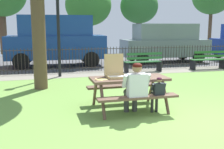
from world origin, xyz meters
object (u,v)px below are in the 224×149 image
(pizza_box_open, at_px, (116,72))
(far_tree_center, at_px, (88,5))
(picnic_table_foreground, at_px, (129,85))
(adult_at_table, at_px, (136,87))
(child_at_table, at_px, (158,92))
(parked_car_center, at_px, (56,39))
(pizza_slice_on_table, at_px, (100,79))
(park_bench_right, at_px, (208,60))
(park_bench_center, at_px, (143,62))
(parked_car_right, at_px, (165,42))
(far_tree_midright, at_px, (139,7))
(lamp_post_walkway, at_px, (58,16))

(pizza_box_open, distance_m, far_tree_center, 15.02)
(picnic_table_foreground, height_order, adult_at_table, adult_at_table)
(child_at_table, xyz_separation_m, parked_car_center, (-1.68, 8.36, 0.79))
(pizza_slice_on_table, bearing_deg, far_tree_center, 80.98)
(pizza_slice_on_table, relative_size, adult_at_table, 0.24)
(parked_car_center, bearing_deg, pizza_slice_on_table, -86.54)
(picnic_table_foreground, relative_size, park_bench_right, 1.12)
(pizza_box_open, bearing_deg, parked_car_center, 96.66)
(child_at_table, xyz_separation_m, park_bench_center, (1.79, 5.50, -0.10))
(park_bench_right, xyz_separation_m, parked_car_right, (-0.84, 2.86, 0.68))
(park_bench_right, height_order, far_tree_midright, far_tree_midright)
(parked_car_right, distance_m, far_tree_center, 7.94)
(picnic_table_foreground, xyz_separation_m, park_bench_center, (2.28, 4.98, -0.18))
(park_bench_center, height_order, lamp_post_walkway, lamp_post_walkway)
(picnic_table_foreground, bearing_deg, far_tree_center, 83.63)
(picnic_table_foreground, distance_m, adult_at_table, 0.51)
(adult_at_table, distance_m, park_bench_center, 5.95)
(park_bench_right, relative_size, parked_car_right, 0.34)
(picnic_table_foreground, distance_m, parked_car_right, 9.10)
(park_bench_right, xyz_separation_m, lamp_post_walkway, (-6.72, -0.17, 1.91))
(adult_at_table, distance_m, park_bench_right, 7.74)
(parked_car_center, bearing_deg, far_tree_midright, 45.52)
(pizza_box_open, bearing_deg, far_tree_center, 82.45)
(picnic_table_foreground, bearing_deg, pizza_slice_on_table, -173.44)
(park_bench_right, xyz_separation_m, far_tree_center, (-3.79, 9.84, 3.06))
(adult_at_table, distance_m, lamp_post_walkway, 5.70)
(picnic_table_foreground, bearing_deg, park_bench_center, 65.44)
(park_bench_center, height_order, park_bench_right, same)
(park_bench_right, distance_m, far_tree_center, 10.98)
(child_at_table, bearing_deg, pizza_box_open, 139.11)
(child_at_table, bearing_deg, adult_at_table, 177.23)
(picnic_table_foreground, xyz_separation_m, lamp_post_walkway, (-1.27, 4.81, 1.73))
(pizza_box_open, xyz_separation_m, lamp_post_walkway, (-0.98, 4.66, 1.43))
(park_bench_right, distance_m, far_tree_midright, 10.29)
(park_bench_center, bearing_deg, adult_at_table, -112.75)
(pizza_box_open, distance_m, far_tree_midright, 16.03)
(park_bench_center, xyz_separation_m, far_tree_center, (-0.62, 9.84, 3.06))
(pizza_slice_on_table, bearing_deg, parked_car_right, 56.13)
(parked_car_right, bearing_deg, child_at_table, -116.20)
(far_tree_midright, bearing_deg, pizza_box_open, -112.10)
(child_at_table, xyz_separation_m, park_bench_right, (4.96, 5.50, -0.10))
(adult_at_table, xyz_separation_m, lamp_post_walkway, (-1.25, 5.31, 1.67))
(adult_at_table, xyz_separation_m, parked_car_center, (-1.17, 8.34, 0.65))
(far_tree_midright, bearing_deg, child_at_table, -108.64)
(child_at_table, relative_size, parked_car_center, 0.18)
(lamp_post_walkway, height_order, far_tree_midright, far_tree_midright)
(parked_car_center, relative_size, parked_car_right, 1.03)
(pizza_box_open, height_order, pizza_slice_on_table, pizza_box_open)
(picnic_table_foreground, bearing_deg, park_bench_right, 42.44)
(pizza_box_open, height_order, child_at_table, pizza_box_open)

